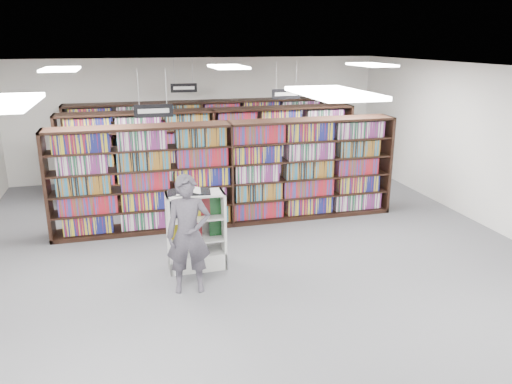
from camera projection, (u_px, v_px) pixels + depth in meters
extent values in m
plane|color=#4A4A4E|center=(255.00, 262.00, 8.56)|extent=(12.00, 12.00, 0.00)
cube|color=white|center=(255.00, 71.00, 7.62)|extent=(10.00, 12.00, 0.10)
cube|color=white|center=(199.00, 118.00, 13.63)|extent=(10.00, 0.10, 3.20)
cube|color=black|center=(230.00, 174.00, 10.10)|extent=(7.00, 0.60, 2.10)
cube|color=maroon|center=(230.00, 174.00, 10.10)|extent=(6.88, 0.42, 1.98)
cube|color=black|center=(212.00, 153.00, 11.94)|extent=(7.00, 0.60, 2.10)
cube|color=maroon|center=(212.00, 153.00, 11.94)|extent=(6.88, 0.42, 1.98)
cube|color=black|center=(201.00, 140.00, 13.51)|extent=(7.00, 0.60, 2.10)
cube|color=maroon|center=(201.00, 140.00, 13.51)|extent=(6.88, 0.42, 1.98)
cylinder|color=#B2B2B7|center=(138.00, 87.00, 8.20)|extent=(0.01, 0.01, 0.58)
cylinder|color=#B2B2B7|center=(166.00, 86.00, 8.31)|extent=(0.01, 0.01, 0.58)
cube|color=black|center=(154.00, 111.00, 8.38)|extent=(0.65, 0.02, 0.22)
cube|color=white|center=(154.00, 111.00, 8.36)|extent=(0.52, 0.00, 0.08)
cylinder|color=#B2B2B7|center=(276.00, 76.00, 10.79)|extent=(0.01, 0.01, 0.58)
cylinder|color=#B2B2B7|center=(296.00, 75.00, 10.90)|extent=(0.01, 0.01, 0.58)
cube|color=black|center=(286.00, 94.00, 10.96)|extent=(0.65, 0.02, 0.22)
cube|color=white|center=(286.00, 94.00, 10.95)|extent=(0.52, 0.00, 0.08)
cylinder|color=#B2B2B7|center=(174.00, 71.00, 12.14)|extent=(0.01, 0.01, 0.58)
cylinder|color=#B2B2B7|center=(192.00, 71.00, 12.26)|extent=(0.01, 0.01, 0.58)
cube|color=black|center=(184.00, 88.00, 12.32)|extent=(0.65, 0.02, 0.22)
cube|color=white|center=(184.00, 88.00, 12.31)|extent=(0.52, 0.00, 0.08)
cube|color=white|center=(333.00, 93.00, 4.86)|extent=(0.60, 1.20, 0.04)
cube|color=white|center=(61.00, 69.00, 8.74)|extent=(0.60, 1.20, 0.04)
cube|color=white|center=(228.00, 67.00, 9.48)|extent=(0.60, 1.20, 0.04)
cube|color=white|center=(371.00, 65.00, 10.21)|extent=(0.60, 1.20, 0.04)
cube|color=silver|center=(197.00, 260.00, 8.32)|extent=(0.93, 0.47, 0.28)
cube|color=silver|center=(169.00, 234.00, 8.06)|extent=(0.04, 0.47, 1.31)
cube|color=silver|center=(223.00, 228.00, 8.28)|extent=(0.04, 0.47, 1.31)
cube|color=silver|center=(194.00, 226.00, 8.38)|extent=(0.93, 0.03, 1.31)
cube|color=silver|center=(195.00, 194.00, 7.99)|extent=(0.93, 0.47, 0.03)
cube|color=silver|center=(197.00, 239.00, 8.21)|extent=(0.85, 0.43, 0.02)
cube|color=silver|center=(196.00, 218.00, 8.11)|extent=(0.85, 0.43, 0.02)
cube|color=black|center=(174.00, 210.00, 8.02)|extent=(0.19, 0.07, 0.28)
cube|color=#132236|center=(184.00, 209.00, 8.06)|extent=(0.19, 0.07, 0.28)
cube|color=gold|center=(195.00, 208.00, 8.11)|extent=(0.19, 0.07, 0.28)
cube|color=maroon|center=(205.00, 207.00, 8.15)|extent=(0.19, 0.07, 0.28)
cube|color=#174B20|center=(216.00, 206.00, 8.19)|extent=(0.19, 0.07, 0.28)
cube|color=gold|center=(176.00, 232.00, 8.14)|extent=(0.21, 0.06, 0.26)
cube|color=maroon|center=(196.00, 230.00, 8.22)|extent=(0.21, 0.06, 0.26)
cube|color=#174B20|center=(215.00, 228.00, 8.30)|extent=(0.21, 0.06, 0.26)
cube|color=black|center=(189.00, 192.00, 8.01)|extent=(0.72, 0.47, 0.02)
cube|color=white|center=(179.00, 192.00, 7.96)|extent=(0.34, 0.40, 0.06)
cube|color=white|center=(199.00, 190.00, 8.04)|extent=(0.34, 0.40, 0.08)
cylinder|color=white|center=(188.00, 189.00, 7.99)|extent=(0.14, 0.36, 0.10)
imported|color=#45424B|center=(189.00, 235.00, 7.35)|extent=(0.71, 0.51, 1.81)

